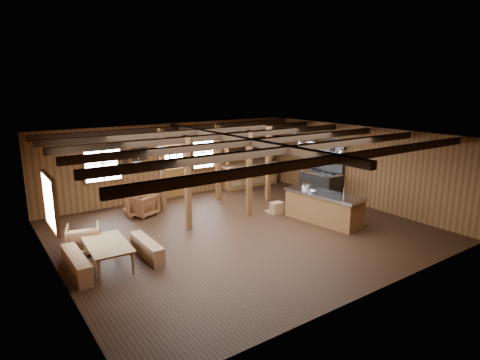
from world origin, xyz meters
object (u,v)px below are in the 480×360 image
object	(u,v)px
armchair_b	(138,203)
dining_table	(109,254)
commercial_range	(322,180)
armchair_c	(84,239)
kitchen_island	(323,207)
armchair_a	(143,205)

from	to	relation	value
armchair_b	dining_table	bearing A→B (deg)	66.26
commercial_range	armchair_c	world-z (taller)	commercial_range
dining_table	commercial_range	bearing A→B (deg)	-77.20
kitchen_island	dining_table	world-z (taller)	kitchen_island
commercial_range	kitchen_island	bearing A→B (deg)	-135.27
armchair_b	kitchen_island	bearing A→B (deg)	145.35
kitchen_island	armchair_c	xyz separation A→B (m)	(-6.75, 1.83, -0.11)
commercial_range	armchair_b	bearing A→B (deg)	163.71
armchair_b	armchair_c	bearing A→B (deg)	50.79
armchair_b	commercial_range	bearing A→B (deg)	170.86
armchair_c	armchair_a	bearing A→B (deg)	-124.82
kitchen_island	armchair_a	xyz separation A→B (m)	(-4.39, 3.80, -0.12)
dining_table	armchair_c	world-z (taller)	armchair_c
armchair_b	armchair_c	size ratio (longest dim) A/B	1.06
dining_table	armchair_c	xyz separation A→B (m)	(-0.30, 1.13, 0.08)
kitchen_island	dining_table	bearing A→B (deg)	165.69
armchair_a	commercial_range	bearing A→B (deg)	142.20
armchair_b	armchair_c	world-z (taller)	armchair_b
armchair_b	armchair_c	distance (m)	3.15
kitchen_island	armchair_a	distance (m)	5.81
armchair_c	armchair_b	bearing A→B (deg)	-121.10
commercial_range	dining_table	distance (m)	8.67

